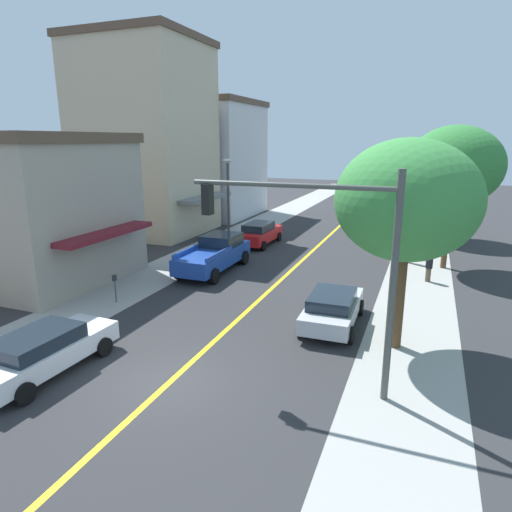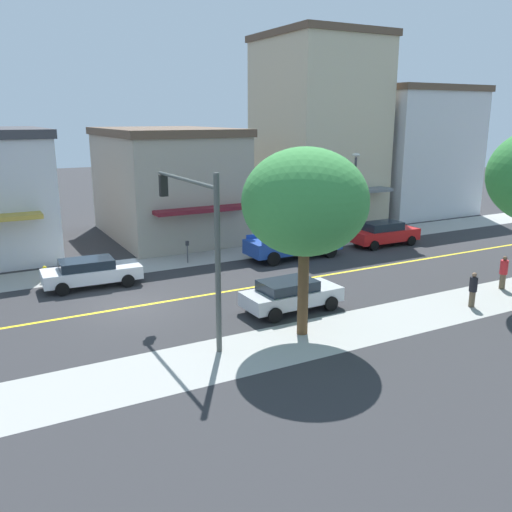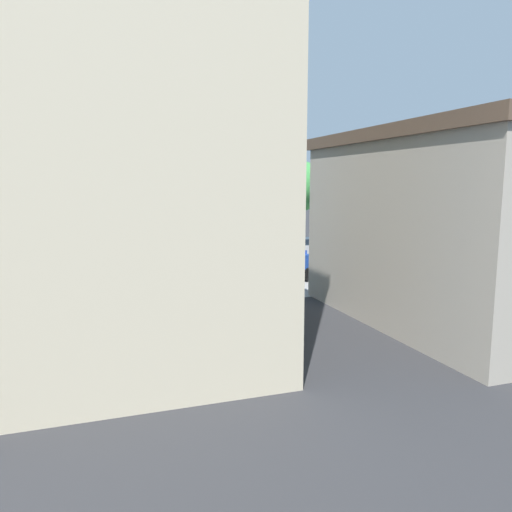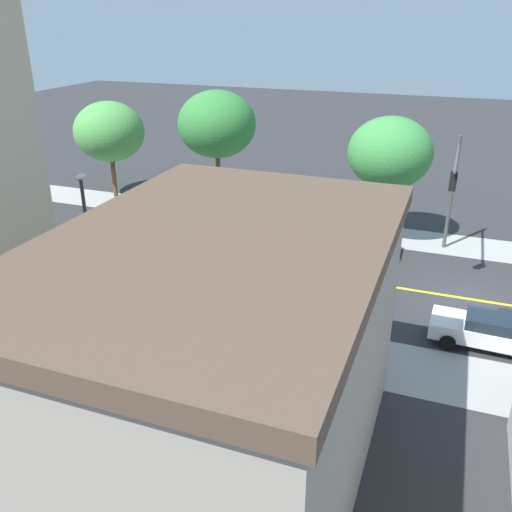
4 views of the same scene
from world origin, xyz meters
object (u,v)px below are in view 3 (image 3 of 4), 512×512
(pedestrian_red_shirt, at_px, (145,247))
(pedestrian_black_shirt, at_px, (190,244))
(street_tree_left_far, at_px, (296,186))
(traffic_light_mast, at_px, (348,198))
(fire_hydrant, at_px, (490,265))
(red_sedan_left_curb, at_px, (144,273))
(street_tree_left_near, at_px, (146,179))
(silver_sedan_right_curb, at_px, (297,247))
(white_sedan_left_curb, at_px, (444,257))
(street_tree_right_corner, at_px, (26,194))
(street_lamp, at_px, (170,219))
(parking_meter, at_px, (381,265))
(blue_pickup_truck, at_px, (267,264))

(pedestrian_red_shirt, xyz_separation_m, pedestrian_black_shirt, (1.11, -3.42, -0.04))
(street_tree_left_far, distance_m, traffic_light_mast, 4.08)
(fire_hydrant, bearing_deg, pedestrian_black_shirt, 51.12)
(fire_hydrant, height_order, red_sedan_left_curb, red_sedan_left_curb)
(street_tree_left_near, distance_m, red_sedan_left_curb, 12.83)
(traffic_light_mast, distance_m, silver_sedan_right_curb, 5.79)
(traffic_light_mast, bearing_deg, white_sedan_left_curb, 15.99)
(white_sedan_left_curb, bearing_deg, street_tree_right_corner, -22.31)
(pedestrian_red_shirt, bearing_deg, traffic_light_mast, 72.71)
(street_tree_left_near, height_order, fire_hydrant, street_tree_left_near)
(silver_sedan_right_curb, height_order, pedestrian_black_shirt, pedestrian_black_shirt)
(street_tree_left_far, height_order, pedestrian_red_shirt, street_tree_left_far)
(fire_hydrant, bearing_deg, silver_sedan_right_curb, 42.69)
(pedestrian_red_shirt, relative_size, pedestrian_black_shirt, 1.05)
(street_lamp, relative_size, silver_sedan_right_curb, 1.34)
(red_sedan_left_curb, bearing_deg, traffic_light_mast, -152.39)
(traffic_light_mast, distance_m, pedestrian_red_shirt, 15.72)
(street_lamp, bearing_deg, street_tree_left_near, -1.66)
(fire_hydrant, xyz_separation_m, parking_meter, (-0.02, 7.74, 0.43))
(traffic_light_mast, distance_m, red_sedan_left_curb, 18.59)
(white_sedan_left_curb, distance_m, pedestrian_red_shirt, 20.20)
(street_tree_right_corner, xyz_separation_m, blue_pickup_truck, (-11.60, -13.29, -3.75))
(street_tree_left_near, distance_m, parking_meter, 18.48)
(pedestrian_black_shirt, bearing_deg, white_sedan_left_curb, -108.04)
(street_tree_right_corner, bearing_deg, pedestrian_black_shirt, -92.62)
(parking_meter, bearing_deg, pedestrian_black_shirt, 32.69)
(red_sedan_left_curb, relative_size, pedestrian_black_shirt, 2.95)
(red_sedan_left_curb, relative_size, white_sedan_left_curb, 0.97)
(parking_meter, distance_m, pedestrian_black_shirt, 15.41)
(street_lamp, height_order, silver_sedan_right_curb, street_lamp)
(traffic_light_mast, height_order, white_sedan_left_curb, traffic_light_mast)
(fire_hydrant, relative_size, parking_meter, 0.66)
(street_tree_right_corner, height_order, pedestrian_red_shirt, street_tree_right_corner)
(street_tree_left_near, xyz_separation_m, red_sedan_left_curb, (-11.78, 1.51, -4.86))
(street_tree_left_far, distance_m, blue_pickup_truck, 12.53)
(fire_hydrant, distance_m, red_sedan_left_curb, 20.70)
(street_lamp, xyz_separation_m, red_sedan_left_curb, (1.82, 1.11, -2.86))
(traffic_light_mast, bearing_deg, street_lamp, -56.85)
(blue_pickup_truck, distance_m, pedestrian_black_shirt, 11.30)
(street_tree_right_corner, distance_m, street_lamp, 15.43)
(white_sedan_left_curb, height_order, pedestrian_black_shirt, pedestrian_black_shirt)
(pedestrian_red_shirt, bearing_deg, red_sedan_left_curb, -17.17)
(fire_hydrant, distance_m, pedestrian_red_shirt, 22.80)
(street_tree_right_corner, bearing_deg, fire_hydrant, -116.33)
(street_tree_left_far, relative_size, fire_hydrant, 8.48)
(street_lamp, xyz_separation_m, blue_pickup_truck, (1.73, -5.58, -2.73))
(street_tree_left_near, height_order, traffic_light_mast, street_tree_left_near)
(traffic_light_mast, bearing_deg, street_tree_left_near, -103.81)
(street_tree_left_near, height_order, street_lamp, street_tree_left_near)
(pedestrian_red_shirt, bearing_deg, silver_sedan_right_curb, 66.96)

